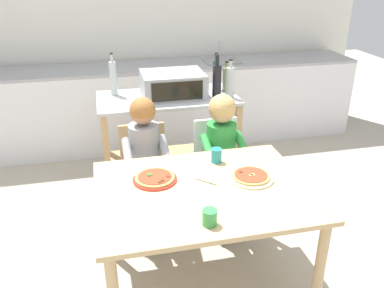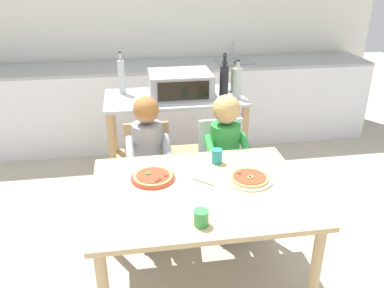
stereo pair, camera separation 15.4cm
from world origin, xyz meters
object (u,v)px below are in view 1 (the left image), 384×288
Objects in this scene: bottle_slim_sauce at (113,78)px; dining_chair_right at (218,164)px; dining_table at (203,202)px; bottle_tall_green_wine at (226,79)px; toaster_oven at (173,84)px; pizza_plate_cream at (251,177)px; child_in_green_shirt at (223,146)px; drinking_cup_green at (210,217)px; child_in_grey_shirt at (146,154)px; drinking_cup_teal at (216,155)px; bottle_brown_beer at (217,81)px; dining_chair_left at (145,170)px; bottle_squat_spirits at (216,74)px; kitchen_island_cart at (169,129)px; bottle_dark_olive_oil at (230,82)px; pizza_plate_red_rimmed at (155,178)px; serving_spoon at (206,181)px.

bottle_slim_sauce reaches higher than dining_chair_right.
bottle_tall_green_wine is at bearing 67.38° from dining_table.
toaster_oven is 0.41× the size of dining_table.
bottle_tall_green_wine is 0.21× the size of dining_table.
bottle_slim_sauce is at bearing 119.45° from pizza_plate_cream.
child_in_green_shirt is (0.73, -0.73, -0.36)m from bottle_slim_sauce.
drinking_cup_green reaches higher than dining_table.
child_in_grey_shirt is 11.14× the size of drinking_cup_teal.
dining_table is (0.42, -1.35, -0.42)m from bottle_slim_sauce.
dining_table is at bearing -72.52° from bottle_slim_sauce.
bottle_brown_beer is at bearing 72.73° from drinking_cup_green.
drinking_cup_teal is at bearing -37.52° from child_in_grey_shirt.
dining_chair_left is at bearing 90.00° from child_in_grey_shirt.
drinking_cup_teal is at bearing -108.72° from dining_chair_right.
toaster_oven reaches higher than child_in_grey_shirt.
drinking_cup_teal is (-0.28, -1.01, -0.26)m from bottle_squat_spirits.
toaster_oven is 1.82× the size of pizza_plate_cream.
kitchen_island_cart is 2.27× the size of toaster_oven.
bottle_tall_green_wine is at bearing 3.54° from toaster_oven.
bottle_squat_spirits reaches higher than bottle_dark_olive_oil.
dining_chair_right is at bearing -39.99° from bottle_slim_sauce.
drinking_cup_green is at bearing -110.93° from child_in_green_shirt.
drinking_cup_teal is (0.59, -1.04, -0.27)m from bottle_slim_sauce.
bottle_slim_sauce is at bearing 163.19° from bottle_dark_olive_oil.
dining_chair_right is 2.91× the size of pizza_plate_cream.
pizza_plate_red_rimmed is at bearing 169.21° from pizza_plate_cream.
pizza_plate_cream is 2.93× the size of drinking_cup_teal.
dining_chair_left is at bearing -141.75° from bottle_squat_spirits.
bottle_squat_spirits is (0.40, 0.09, 0.04)m from toaster_oven.
bottle_slim_sauce is (-0.43, 0.14, 0.44)m from kitchen_island_cart.
bottle_tall_green_wine is (0.52, 0.04, 0.40)m from kitchen_island_cart.
child_in_grey_shirt reaches higher than drinking_cup_teal.
child_in_grey_shirt is 3.97× the size of pizza_plate_red_rimmed.
serving_spoon is at bearing 64.42° from dining_table.
bottle_squat_spirits is 1.35m from serving_spoon.
bottle_tall_green_wine is 1.71m from drinking_cup_green.
toaster_oven is at bearing -166.73° from bottle_squat_spirits.
serving_spoon is (0.03, -1.14, 0.13)m from kitchen_island_cart.
dining_chair_left is at bearing -147.76° from bottle_tall_green_wine.
bottle_tall_green_wine is 0.32× the size of dining_chair_right.
bottle_slim_sauce is at bearing 135.04° from child_in_green_shirt.
drinking_cup_green is 0.42m from serving_spoon.
bottle_squat_spirits is 0.79m from child_in_green_shirt.
bottle_brown_beer is 4.19× the size of drinking_cup_green.
bottle_squat_spirits is at bearing 101.34° from bottle_dark_olive_oil.
child_in_green_shirt is at bearing -108.40° from bottle_tall_green_wine.
kitchen_island_cart is 0.93m from drinking_cup_teal.
dining_chair_right is 0.23m from child_in_green_shirt.
bottle_dark_olive_oil is 0.67m from dining_chair_right.
child_in_grey_shirt reaches higher than serving_spoon.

